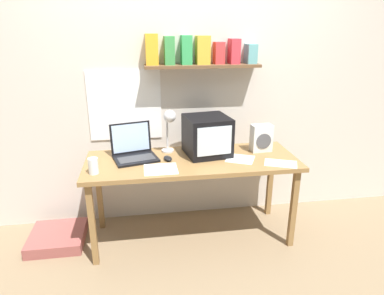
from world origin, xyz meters
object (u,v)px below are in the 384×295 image
Objects in this scene: corner_desk at (192,166)px; desk_lamp at (169,122)px; space_heater at (261,138)px; floor_cushion at (58,237)px; crt_monitor at (207,136)px; loose_paper_near_monitor at (240,159)px; juice_glass at (93,167)px; computer_mouse at (168,158)px; loose_paper_near_laptop at (281,163)px; laptop at (134,149)px; printed_handout at (161,169)px.

desk_lamp is at bearing 134.76° from corner_desk.
corner_desk is 0.65m from space_heater.
desk_lamp is 0.85× the size of floor_cushion.
crt_monitor is 0.33m from loose_paper_near_monitor.
juice_glass is 1.02× the size of computer_mouse.
crt_monitor is 0.89× the size of floor_cushion.
computer_mouse reaches higher than loose_paper_near_monitor.
loose_paper_near_laptop is 0.65× the size of floor_cushion.
desk_lamp is at bearing 78.53° from computer_mouse.
laptop is (-0.61, 0.01, -0.09)m from crt_monitor.
laptop is at bearing 124.87° from printed_handout.
juice_glass is at bearing -171.25° from crt_monitor.
laptop is (-0.47, 0.11, 0.13)m from corner_desk.
laptop is 0.37m from desk_lamp.
printed_handout is at bearing -0.01° from juice_glass.
laptop reaches higher than juice_glass.
crt_monitor is at bearing 176.18° from space_heater.
crt_monitor reaches higher than corner_desk.
printed_handout is at bearing -69.64° from laptop.
printed_handout is (-0.88, -0.28, -0.11)m from space_heater.
laptop reaches higher than printed_handout.
floor_cushion is at bearing 175.05° from loose_paper_near_monitor.
juice_glass is (-0.75, -0.17, 0.12)m from corner_desk.
desk_lamp is (-0.16, 0.17, 0.34)m from corner_desk.
desk_lamp reaches higher than loose_paper_near_laptop.
desk_lamp is 1.35× the size of loose_paper_near_monitor.
loose_paper_near_laptop is at bearing -8.55° from floor_cushion.
corner_desk is at bearing 163.34° from loose_paper_near_laptop.
loose_paper_near_monitor is at bearing -4.95° from floor_cushion.
space_heater reaches higher than computer_mouse.
loose_paper_near_laptop is (0.29, -0.14, 0.00)m from loose_paper_near_monitor.
loose_paper_near_laptop reaches higher than corner_desk.
loose_paper_near_monitor is at bearing 5.63° from juice_glass.
loose_paper_near_laptop is at bearing -13.42° from computer_mouse.
corner_desk is 6.14× the size of loose_paper_near_monitor.
crt_monitor is at bearing 150.26° from loose_paper_near_laptop.
desk_lamp reaches higher than juice_glass.
computer_mouse is at bearing 166.58° from loose_paper_near_laptop.
floor_cushion is (-0.88, 0.25, -0.68)m from printed_handout.
loose_paper_near_laptop is at bearing -30.00° from laptop.
desk_lamp is at bearing 157.69° from loose_paper_near_monitor.
laptop is at bearing 158.12° from computer_mouse.
corner_desk is 0.28m from crt_monitor.
crt_monitor is 1.00× the size of laptop.
loose_paper_near_monitor is at bearing 153.85° from loose_paper_near_laptop.
printed_handout and loose_paper_near_laptop have the same top height.
desk_lamp is 3.16× the size of juice_glass.
desk_lamp is 1.31× the size of loose_paper_near_laptop.
printed_handout is at bearing -166.60° from space_heater.
desk_lamp is 0.31m from computer_mouse.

